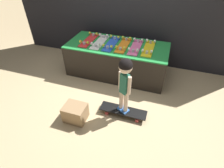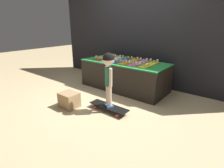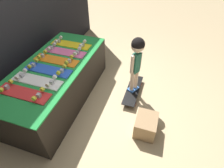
# 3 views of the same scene
# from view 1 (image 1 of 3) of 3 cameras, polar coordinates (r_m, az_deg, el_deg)

# --- Properties ---
(ground_plane) EXTENTS (16.00, 16.00, 0.00)m
(ground_plane) POSITION_cam_1_polar(r_m,az_deg,el_deg) (3.28, -1.42, -1.60)
(ground_plane) COLOR tan
(back_wall) EXTENTS (5.04, 0.10, 2.42)m
(back_wall) POSITION_cam_1_polar(r_m,az_deg,el_deg) (3.79, 4.96, 24.46)
(back_wall) COLOR black
(back_wall) RESTS_ON ground_plane
(display_rack) EXTENTS (1.93, 0.86, 0.63)m
(display_rack) POSITION_cam_1_polar(r_m,az_deg,el_deg) (3.56, 1.67, 8.08)
(display_rack) COLOR black
(display_rack) RESTS_ON ground_plane
(skateboard_red_on_rack) EXTENTS (0.18, 0.66, 0.09)m
(skateboard_red_on_rack) POSITION_cam_1_polar(r_m,az_deg,el_deg) (3.61, -7.50, 14.15)
(skateboard_red_on_rack) COLOR red
(skateboard_red_on_rack) RESTS_ON display_rack
(skateboard_white_on_rack) EXTENTS (0.18, 0.66, 0.09)m
(skateboard_white_on_rack) POSITION_cam_1_polar(r_m,az_deg,el_deg) (3.51, -3.99, 13.64)
(skateboard_white_on_rack) COLOR white
(skateboard_white_on_rack) RESTS_ON display_rack
(skateboard_blue_on_rack) EXTENTS (0.18, 0.66, 0.09)m
(skateboard_blue_on_rack) POSITION_cam_1_polar(r_m,az_deg,el_deg) (3.43, -0.22, 13.14)
(skateboard_blue_on_rack) COLOR blue
(skateboard_blue_on_rack) RESTS_ON display_rack
(skateboard_orange_on_rack) EXTENTS (0.18, 0.66, 0.09)m
(skateboard_orange_on_rack) POSITION_cam_1_polar(r_m,az_deg,el_deg) (3.38, 3.78, 12.71)
(skateboard_orange_on_rack) COLOR orange
(skateboard_orange_on_rack) RESTS_ON display_rack
(skateboard_pink_on_rack) EXTENTS (0.18, 0.66, 0.09)m
(skateboard_pink_on_rack) POSITION_cam_1_polar(r_m,az_deg,el_deg) (3.33, 7.76, 12.02)
(skateboard_pink_on_rack) COLOR pink
(skateboard_pink_on_rack) RESTS_ON display_rack
(skateboard_yellow_on_rack) EXTENTS (0.18, 0.66, 0.09)m
(skateboard_yellow_on_rack) POSITION_cam_1_polar(r_m,az_deg,el_deg) (3.32, 11.89, 11.45)
(skateboard_yellow_on_rack) COLOR yellow
(skateboard_yellow_on_rack) RESTS_ON display_rack
(skateboard_on_floor) EXTENTS (0.74, 0.20, 0.09)m
(skateboard_on_floor) POSITION_cam_1_polar(r_m,az_deg,el_deg) (2.78, 3.64, -8.72)
(skateboard_on_floor) COLOR black
(skateboard_on_floor) RESTS_ON ground_plane
(child) EXTENTS (0.21, 0.19, 0.92)m
(child) POSITION_cam_1_polar(r_m,az_deg,el_deg) (2.34, 4.27, 2.33)
(child) COLOR #3870C6
(child) RESTS_ON skateboard_on_floor
(storage_box) EXTENTS (0.33, 0.27, 0.27)m
(storage_box) POSITION_cam_1_polar(r_m,az_deg,el_deg) (2.72, -11.86, -9.18)
(storage_box) COLOR #A37F56
(storage_box) RESTS_ON ground_plane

